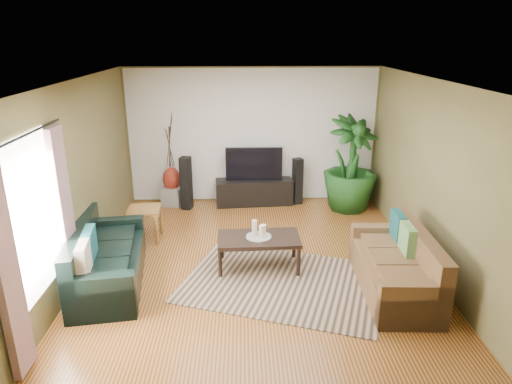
{
  "coord_description": "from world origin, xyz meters",
  "views": [
    {
      "loc": [
        -0.2,
        -6.22,
        3.28
      ],
      "look_at": [
        0.0,
        0.2,
        1.05
      ],
      "focal_mm": 32.0,
      "sensor_mm": 36.0,
      "label": 1
    }
  ],
  "objects_px": {
    "sofa_right": "(395,262)",
    "speaker_left": "(186,183)",
    "sofa_left": "(108,255)",
    "speaker_right": "(297,181)",
    "coffee_table": "(259,252)",
    "side_table": "(145,224)",
    "tv_stand": "(254,192)",
    "vase": "(172,179)",
    "potted_plant": "(351,164)",
    "pedestal": "(173,196)",
    "television": "(254,164)"
  },
  "relations": [
    {
      "from": "sofa_right",
      "to": "pedestal",
      "type": "xyz_separation_m",
      "value": [
        -3.42,
        3.4,
        -0.24
      ]
    },
    {
      "from": "speaker_right",
      "to": "potted_plant",
      "type": "relative_size",
      "value": 0.52
    },
    {
      "from": "tv_stand",
      "to": "pedestal",
      "type": "bearing_deg",
      "value": 175.36
    },
    {
      "from": "potted_plant",
      "to": "vase",
      "type": "distance_m",
      "value": 3.53
    },
    {
      "from": "sofa_left",
      "to": "speaker_right",
      "type": "bearing_deg",
      "value": -52.17
    },
    {
      "from": "sofa_right",
      "to": "speaker_left",
      "type": "xyz_separation_m",
      "value": [
        -3.1,
        3.17,
        0.1
      ]
    },
    {
      "from": "speaker_right",
      "to": "potted_plant",
      "type": "bearing_deg",
      "value": -37.57
    },
    {
      "from": "sofa_left",
      "to": "television",
      "type": "distance_m",
      "value": 3.72
    },
    {
      "from": "sofa_right",
      "to": "side_table",
      "type": "distance_m",
      "value": 4.03
    },
    {
      "from": "speaker_right",
      "to": "pedestal",
      "type": "bearing_deg",
      "value": 160.99
    },
    {
      "from": "speaker_right",
      "to": "pedestal",
      "type": "distance_m",
      "value": 2.54
    },
    {
      "from": "television",
      "to": "pedestal",
      "type": "bearing_deg",
      "value": 180.0
    },
    {
      "from": "sofa_right",
      "to": "television",
      "type": "height_order",
      "value": "television"
    },
    {
      "from": "sofa_left",
      "to": "speaker_right",
      "type": "xyz_separation_m",
      "value": [
        2.96,
        3.06,
        0.05
      ]
    },
    {
      "from": "sofa_left",
      "to": "tv_stand",
      "type": "relative_size",
      "value": 1.28
    },
    {
      "from": "speaker_right",
      "to": "vase",
      "type": "relative_size",
      "value": 1.97
    },
    {
      "from": "speaker_left",
      "to": "pedestal",
      "type": "bearing_deg",
      "value": 158.54
    },
    {
      "from": "sofa_right",
      "to": "side_table",
      "type": "relative_size",
      "value": 3.31
    },
    {
      "from": "coffee_table",
      "to": "side_table",
      "type": "xyz_separation_m",
      "value": [
        -1.86,
        1.03,
        0.03
      ]
    },
    {
      "from": "speaker_left",
      "to": "side_table",
      "type": "distance_m",
      "value": 1.54
    },
    {
      "from": "potted_plant",
      "to": "pedestal",
      "type": "relative_size",
      "value": 4.9
    },
    {
      "from": "sofa_left",
      "to": "television",
      "type": "height_order",
      "value": "television"
    },
    {
      "from": "television",
      "to": "speaker_left",
      "type": "distance_m",
      "value": 1.39
    },
    {
      "from": "pedestal",
      "to": "side_table",
      "type": "xyz_separation_m",
      "value": [
        -0.22,
        -1.65,
        0.09
      ]
    },
    {
      "from": "sofa_left",
      "to": "potted_plant",
      "type": "xyz_separation_m",
      "value": [
        3.93,
        2.73,
        0.49
      ]
    },
    {
      "from": "coffee_table",
      "to": "tv_stand",
      "type": "bearing_deg",
      "value": 87.66
    },
    {
      "from": "potted_plant",
      "to": "pedestal",
      "type": "bearing_deg",
      "value": 174.65
    },
    {
      "from": "vase",
      "to": "coffee_table",
      "type": "bearing_deg",
      "value": -58.53
    },
    {
      "from": "sofa_left",
      "to": "potted_plant",
      "type": "distance_m",
      "value": 4.81
    },
    {
      "from": "speaker_left",
      "to": "vase",
      "type": "relative_size",
      "value": 2.19
    },
    {
      "from": "potted_plant",
      "to": "tv_stand",
      "type": "bearing_deg",
      "value": 169.98
    },
    {
      "from": "sofa_left",
      "to": "pedestal",
      "type": "relative_size",
      "value": 5.27
    },
    {
      "from": "potted_plant",
      "to": "side_table",
      "type": "bearing_deg",
      "value": -160.35
    },
    {
      "from": "sofa_left",
      "to": "sofa_right",
      "type": "bearing_deg",
      "value": -103.16
    },
    {
      "from": "speaker_left",
      "to": "side_table",
      "type": "relative_size",
      "value": 1.89
    },
    {
      "from": "speaker_right",
      "to": "television",
      "type": "bearing_deg",
      "value": 160.99
    },
    {
      "from": "sofa_left",
      "to": "pedestal",
      "type": "height_order",
      "value": "sofa_left"
    },
    {
      "from": "sofa_right",
      "to": "tv_stand",
      "type": "bearing_deg",
      "value": -150.1
    },
    {
      "from": "speaker_left",
      "to": "sofa_left",
      "type": "bearing_deg",
      "value": -90.62
    },
    {
      "from": "sofa_left",
      "to": "speaker_left",
      "type": "bearing_deg",
      "value": -22.91
    },
    {
      "from": "vase",
      "to": "sofa_right",
      "type": "bearing_deg",
      "value": -44.82
    },
    {
      "from": "pedestal",
      "to": "television",
      "type": "bearing_deg",
      "value": 0.0
    },
    {
      "from": "coffee_table",
      "to": "speaker_left",
      "type": "height_order",
      "value": "speaker_left"
    },
    {
      "from": "speaker_left",
      "to": "speaker_right",
      "type": "bearing_deg",
      "value": 19.95
    },
    {
      "from": "speaker_left",
      "to": "vase",
      "type": "bearing_deg",
      "value": 158.54
    },
    {
      "from": "speaker_right",
      "to": "sofa_left",
      "type": "bearing_deg",
      "value": -153.03
    },
    {
      "from": "speaker_right",
      "to": "vase",
      "type": "height_order",
      "value": "speaker_right"
    },
    {
      "from": "sofa_left",
      "to": "tv_stand",
      "type": "bearing_deg",
      "value": -42.35
    },
    {
      "from": "tv_stand",
      "to": "speaker_right",
      "type": "distance_m",
      "value": 0.9
    },
    {
      "from": "tv_stand",
      "to": "vase",
      "type": "distance_m",
      "value": 1.67
    }
  ]
}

